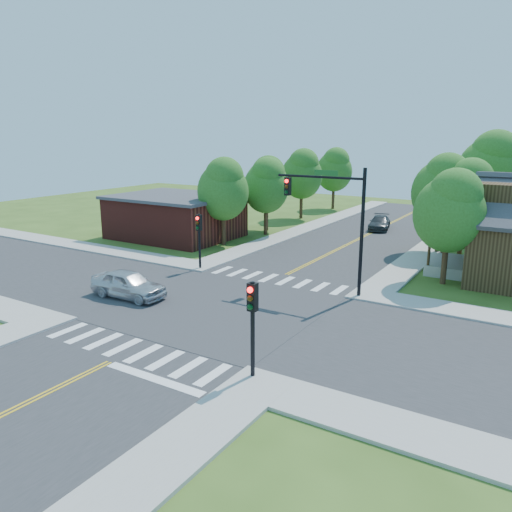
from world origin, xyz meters
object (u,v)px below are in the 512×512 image
Objects in this scene: signal_pole_se at (252,312)px; car_silver at (128,285)px; car_dgrey at (380,223)px; signal_pole_nw at (199,231)px; signal_mast_ne at (334,209)px.

signal_pole_se reaches higher than car_silver.
signal_pole_se is 0.83× the size of car_silver.
car_silver is (-10.91, 4.41, -1.89)m from signal_pole_se.
car_silver reaches higher than car_dgrey.
signal_pole_se is 1.00× the size of signal_pole_nw.
signal_pole_nw is 21.31m from car_dgrey.
car_dgrey is at bearing 100.62° from signal_mast_ne.
signal_mast_ne is 1.57× the size of car_silver.
car_dgrey is (5.40, 27.23, -0.13)m from car_silver.
signal_pole_se is 11.92m from car_silver.
signal_mast_ne is 12.17m from car_silver.
car_silver is at bearing -113.84° from car_dgrey.
signal_pole_nw reaches higher than car_silver.
car_dgrey is at bearing -13.26° from car_silver.
car_silver is 27.76m from car_dgrey.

